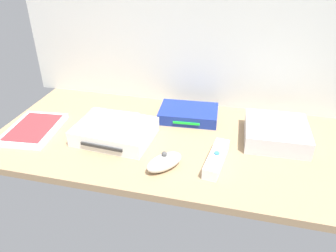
% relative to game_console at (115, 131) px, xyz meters
% --- Properties ---
extents(ground_plane, '(1.00, 0.48, 0.02)m').
position_rel_game_console_xyz_m(ground_plane, '(0.15, 0.04, -0.03)').
color(ground_plane, '#9E7F5B').
rests_on(ground_plane, ground).
extents(back_wall, '(1.10, 0.01, 0.64)m').
position_rel_game_console_xyz_m(back_wall, '(0.15, 0.28, 0.30)').
color(back_wall, silver).
rests_on(back_wall, ground).
extents(game_console, '(0.22, 0.18, 0.04)m').
position_rel_game_console_xyz_m(game_console, '(0.00, 0.00, 0.00)').
color(game_console, white).
rests_on(game_console, ground_plane).
extents(mini_computer, '(0.18, 0.18, 0.05)m').
position_rel_game_console_xyz_m(mini_computer, '(0.44, 0.10, 0.00)').
color(mini_computer, silver).
rests_on(mini_computer, ground_plane).
extents(game_case, '(0.15, 0.20, 0.02)m').
position_rel_game_console_xyz_m(game_case, '(-0.25, -0.02, -0.01)').
color(game_case, white).
rests_on(game_case, ground_plane).
extents(network_router, '(0.19, 0.13, 0.03)m').
position_rel_game_console_xyz_m(network_router, '(0.18, 0.16, -0.00)').
color(network_router, navy).
rests_on(network_router, ground_plane).
extents(remote_wand, '(0.05, 0.15, 0.03)m').
position_rel_game_console_xyz_m(remote_wand, '(0.29, -0.05, -0.01)').
color(remote_wand, white).
rests_on(remote_wand, ground_plane).
extents(remote_nunchuk, '(0.10, 0.11, 0.05)m').
position_rel_game_console_xyz_m(remote_nunchuk, '(0.17, -0.10, -0.00)').
color(remote_nunchuk, white).
rests_on(remote_nunchuk, ground_plane).
extents(remote_classic_pad, '(0.14, 0.08, 0.02)m').
position_rel_game_console_xyz_m(remote_classic_pad, '(-0.01, 0.01, 0.03)').
color(remote_classic_pad, white).
rests_on(remote_classic_pad, game_console).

